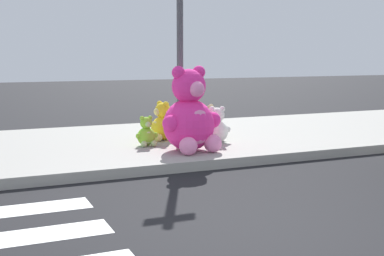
% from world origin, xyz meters
% --- Properties ---
extents(ground_plane, '(60.00, 60.00, 0.00)m').
position_xyz_m(ground_plane, '(0.00, 0.00, 0.00)').
color(ground_plane, black).
extents(sidewalk, '(28.00, 4.40, 0.15)m').
position_xyz_m(sidewalk, '(0.00, 5.20, 0.07)').
color(sidewalk, '#9E9B93').
rests_on(sidewalk, ground_plane).
extents(sign_pole, '(0.56, 0.11, 3.20)m').
position_xyz_m(sign_pole, '(1.00, 4.40, 1.85)').
color(sign_pole, '#4C4C51').
rests_on(sign_pole, sidewalk).
extents(plush_pink_large, '(1.04, 0.94, 1.36)m').
position_xyz_m(plush_pink_large, '(0.93, 3.81, 0.69)').
color(plush_pink_large, '#F22D93').
rests_on(plush_pink_large, sidewalk).
extents(plush_tan, '(0.44, 0.43, 0.61)m').
position_xyz_m(plush_tan, '(1.83, 4.99, 0.39)').
color(plush_tan, tan).
rests_on(plush_tan, sidewalk).
extents(plush_white, '(0.48, 0.46, 0.64)m').
position_xyz_m(plush_white, '(1.68, 4.35, 0.41)').
color(plush_white, white).
rests_on(plush_white, sidewalk).
extents(plush_lime, '(0.39, 0.34, 0.51)m').
position_xyz_m(plush_lime, '(0.44, 4.53, 0.35)').
color(plush_lime, '#8CD133').
rests_on(plush_lime, sidewalk).
extents(plush_yellow, '(0.50, 0.53, 0.71)m').
position_xyz_m(plush_yellow, '(0.88, 4.98, 0.43)').
color(plush_yellow, yellow).
rests_on(plush_yellow, sidewalk).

